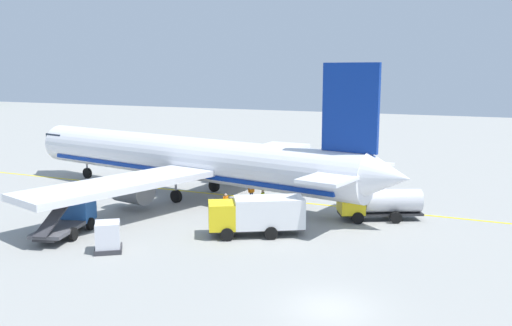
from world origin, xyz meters
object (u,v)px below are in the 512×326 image
Objects in this scene: service_truck_fuel at (378,202)px; service_truck_catering at (257,214)px; airliner_foreground at (188,159)px; crew_marshaller at (226,202)px; crew_loader_right at (263,198)px; cargo_container_mid at (321,176)px; service_truck_baggage at (71,216)px; cargo_container_far at (108,237)px; cargo_container_near at (81,198)px; crew_loader_left at (251,191)px.

service_truck_fuel is 0.96× the size of service_truck_catering.
airliner_foreground is at bearing 50.70° from service_truck_catering.
crew_loader_right is at bearing -41.79° from crew_marshaller.
crew_marshaller is at bearing -126.27° from airliner_foreground.
service_truck_catering is at bearing -177.39° from cargo_container_mid.
airliner_foreground is 6.51× the size of service_truck_baggage.
service_truck_catering is (-7.39, 6.90, 0.11)m from service_truck_fuel.
airliner_foreground reaches higher than cargo_container_mid.
cargo_container_near is at bearing 49.02° from cargo_container_far.
service_truck_baggage is 15.04m from crew_loader_right.
crew_loader_right is (-0.72, 9.27, -0.42)m from service_truck_fuel.
crew_loader_left is at bearing 83.41° from service_truck_fuel.
service_truck_fuel is 3.89× the size of crew_marshaller.
cargo_container_mid is 25.61m from cargo_container_far.
service_truck_catering is 17.88m from cargo_container_mid.
crew_marshaller is at bearing 47.03° from service_truck_catering.
service_truck_fuel is 10.11m from service_truck_catering.
service_truck_baggage is 3.80× the size of crew_marshaller.
cargo_container_near is at bearing 106.01° from service_truck_fuel.
service_truck_baggage is 0.94× the size of service_truck_catering.
crew_loader_right is (13.61, -4.91, 0.02)m from cargo_container_far.
service_truck_baggage is at bearing 148.41° from crew_loader_left.
service_truck_baggage reaches higher than crew_loader_right.
service_truck_fuel reaches higher than crew_marshaller.
crew_loader_left is (4.45, -0.25, 0.04)m from crew_marshaller.
crew_loader_left is at bearing 159.20° from cargo_container_mid.
cargo_container_mid is 1.27× the size of crew_loader_left.
airliner_foreground is 6.35× the size of service_truck_fuel.
service_truck_fuel is 11.88m from crew_marshaller.
cargo_container_far is at bearing -167.91° from airliner_foreground.
airliner_foreground is 17.69m from service_truck_fuel.
airliner_foreground is at bearing 76.20° from crew_loader_right.
crew_loader_right is (6.67, 2.37, -0.53)m from service_truck_catering.
cargo_container_mid reaches higher than crew_loader_right.
service_truck_fuel is 13.00m from cargo_container_mid.
cargo_container_near is at bearing 35.26° from service_truck_baggage.
crew_loader_right is at bearing 19.55° from service_truck_catering.
airliner_foreground is at bearing 89.90° from crew_loader_left.
cargo_container_far is 1.40× the size of crew_loader_right.
airliner_foreground reaches higher than service_truck_fuel.
cargo_container_mid is at bearing 36.43° from service_truck_fuel.
cargo_container_far is (-6.94, 7.28, -0.55)m from service_truck_catering.
service_truck_catering reaches higher than service_truck_fuel.
service_truck_fuel is at bearing -85.54° from crew_loader_right.
crew_loader_right is (11.19, -10.05, -0.20)m from service_truck_baggage.
service_truck_fuel is at bearing -73.99° from cargo_container_near.
service_truck_fuel is at bearing -44.70° from cargo_container_far.
service_truck_fuel is 22.70m from service_truck_baggage.
cargo_container_near is at bearing 138.05° from cargo_container_mid.
airliner_foreground reaches higher than crew_loader_left.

